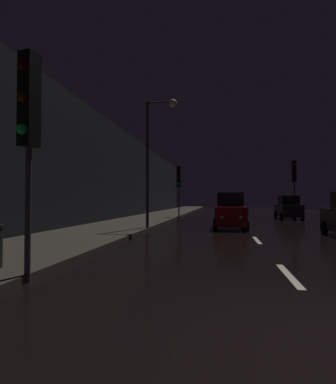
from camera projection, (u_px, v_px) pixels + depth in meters
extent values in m
cube|color=black|center=(237.00, 218.00, 27.78)|extent=(27.27, 84.00, 0.02)
cube|color=#38332B|center=(156.00, 216.00, 29.04)|extent=(4.40, 84.00, 0.15)
cube|color=black|center=(118.00, 174.00, 26.13)|extent=(0.80, 63.00, 7.63)
cube|color=beige|center=(289.00, 275.00, 6.60)|extent=(0.16, 2.20, 0.01)
cube|color=beige|center=(257.00, 240.00, 12.36)|extent=(0.16, 2.20, 0.01)
cube|color=beige|center=(242.00, 223.00, 21.33)|extent=(0.16, 2.20, 0.01)
cube|color=beige|center=(237.00, 218.00, 26.91)|extent=(0.16, 2.20, 0.01)
cube|color=beige|center=(236.00, 217.00, 28.41)|extent=(0.16, 2.20, 0.01)
cylinder|color=#38383A|center=(28.00, 214.00, 6.10)|extent=(0.12, 0.12, 2.70)
cube|color=black|center=(29.00, 100.00, 6.16)|extent=(0.35, 0.38, 1.90)
sphere|color=black|center=(23.00, 65.00, 6.01)|extent=(0.22, 0.22, 0.22)
sphere|color=black|center=(23.00, 97.00, 6.00)|extent=(0.22, 0.22, 0.22)
sphere|color=#19D84C|center=(22.00, 129.00, 5.98)|extent=(0.22, 0.22, 0.22)
cylinder|color=#38383A|center=(179.00, 203.00, 27.58)|extent=(0.12, 0.12, 2.81)
cube|color=black|center=(179.00, 176.00, 27.64)|extent=(0.35, 0.38, 1.90)
sphere|color=black|center=(178.00, 169.00, 27.49)|extent=(0.22, 0.22, 0.22)
sphere|color=black|center=(178.00, 176.00, 27.47)|extent=(0.22, 0.22, 0.22)
sphere|color=#19D84C|center=(178.00, 183.00, 27.45)|extent=(0.22, 0.22, 0.22)
cylinder|color=#38383A|center=(294.00, 200.00, 27.60)|extent=(0.12, 0.12, 3.29)
cube|color=black|center=(294.00, 171.00, 27.66)|extent=(0.35, 0.38, 1.90)
sphere|color=red|center=(295.00, 164.00, 27.50)|extent=(0.22, 0.22, 0.22)
sphere|color=black|center=(295.00, 171.00, 27.48)|extent=(0.22, 0.22, 0.22)
sphere|color=black|center=(295.00, 178.00, 27.47)|extent=(0.22, 0.22, 0.22)
cylinder|color=#2D2D30|center=(147.00, 166.00, 16.57)|extent=(0.16, 0.16, 6.97)
cylinder|color=#2D2D30|center=(160.00, 102.00, 16.54)|extent=(1.40, 0.10, 0.10)
sphere|color=beige|center=(173.00, 103.00, 16.42)|extent=(0.44, 0.44, 0.44)
cube|color=maroon|center=(230.00, 215.00, 17.89)|extent=(1.71, 4.00, 1.05)
cube|color=black|center=(230.00, 200.00, 18.05)|extent=(1.46, 2.00, 0.80)
cylinder|color=black|center=(247.00, 225.00, 16.35)|extent=(0.21, 0.61, 0.61)
cylinder|color=black|center=(215.00, 224.00, 16.64)|extent=(0.21, 0.61, 0.61)
cylinder|color=black|center=(243.00, 221.00, 19.11)|extent=(0.21, 0.61, 0.61)
cylinder|color=black|center=(216.00, 221.00, 19.40)|extent=(0.21, 0.61, 0.61)
sphere|color=white|center=(241.00, 217.00, 15.88)|extent=(0.17, 0.17, 0.17)
sphere|color=white|center=(222.00, 217.00, 16.04)|extent=(0.17, 0.17, 0.17)
sphere|color=red|center=(237.00, 214.00, 19.74)|extent=(0.17, 0.17, 0.17)
sphere|color=red|center=(222.00, 214.00, 19.90)|extent=(0.17, 0.17, 0.17)
cylinder|color=black|center=(324.00, 227.00, 14.86)|extent=(0.20, 0.59, 0.59)
sphere|color=slate|center=(328.00, 218.00, 15.35)|extent=(0.17, 0.17, 0.17)
cube|color=black|center=(288.00, 211.00, 26.47)|extent=(1.67, 3.90, 1.02)
cube|color=black|center=(288.00, 200.00, 26.36)|extent=(1.42, 1.95, 0.78)
cylinder|color=black|center=(276.00, 215.00, 27.94)|extent=(0.20, 0.59, 0.59)
cylinder|color=black|center=(295.00, 215.00, 27.67)|extent=(0.20, 0.59, 0.59)
cylinder|color=black|center=(281.00, 216.00, 25.25)|extent=(0.20, 0.59, 0.59)
cylinder|color=black|center=(303.00, 216.00, 24.97)|extent=(0.20, 0.59, 0.59)
sphere|color=slate|center=(279.00, 210.00, 28.43)|extent=(0.17, 0.17, 0.17)
sphere|color=slate|center=(289.00, 210.00, 28.28)|extent=(0.17, 0.17, 0.17)
sphere|color=red|center=(287.00, 211.00, 24.66)|extent=(0.17, 0.17, 0.17)
sphere|color=red|center=(299.00, 211.00, 24.51)|extent=(0.17, 0.17, 0.17)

